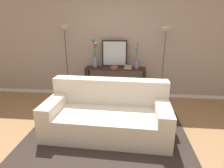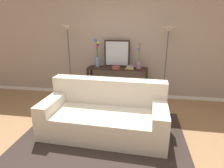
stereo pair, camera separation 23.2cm
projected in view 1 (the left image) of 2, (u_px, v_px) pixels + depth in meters
name	position (u px, v px, depth m)	size (l,w,h in m)	color
ground_plane	(110.00, 151.00, 2.87)	(16.00, 16.00, 0.02)	#9E754C
back_wall	(120.00, 36.00, 4.62)	(12.00, 0.15, 3.07)	white
area_rug	(106.00, 136.00, 3.22)	(2.71, 2.05, 0.01)	#332823
couch	(108.00, 115.00, 3.29)	(2.10, 1.06, 0.88)	beige
console_table	(115.00, 78.00, 4.61)	(1.43, 0.35, 0.81)	black
floor_lamp_left	(65.00, 42.00, 4.40)	(0.28, 0.28, 1.79)	#4C4C51
floor_lamp_right	(165.00, 44.00, 4.19)	(0.28, 0.28, 1.76)	#4C4C51
wall_mirror	(115.00, 53.00, 4.57)	(0.61, 0.02, 0.64)	black
vase_tall_flowers	(95.00, 56.00, 4.53)	(0.12, 0.13, 0.66)	#6B84AD
vase_short_flowers	(137.00, 62.00, 4.46)	(0.12, 0.12, 0.59)	gray
fruit_bowl	(114.00, 67.00, 4.43)	(0.19, 0.19, 0.06)	brown
book_stack	(128.00, 67.00, 4.42)	(0.19, 0.13, 0.09)	gold
book_row_under_console	(97.00, 96.00, 4.81)	(0.24, 0.17, 0.13)	gold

